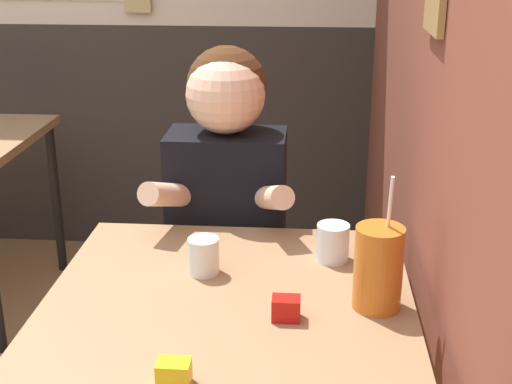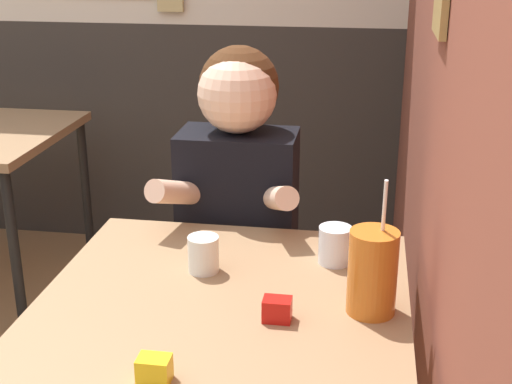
{
  "view_description": "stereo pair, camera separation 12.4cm",
  "coord_description": "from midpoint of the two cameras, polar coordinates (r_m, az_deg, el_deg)",
  "views": [
    {
      "loc": [
        1.03,
        -1.02,
        1.51
      ],
      "look_at": [
        0.91,
        0.53,
        0.94
      ],
      "focal_mm": 50.0,
      "sensor_mm": 36.0,
      "label": 1
    },
    {
      "loc": [
        1.16,
        -1.01,
        1.51
      ],
      "look_at": [
        0.91,
        0.53,
        0.94
      ],
      "focal_mm": 50.0,
      "sensor_mm": 36.0,
      "label": 2
    }
  ],
  "objects": [
    {
      "name": "cocktail_pitcher",
      "position": [
        1.54,
        7.48,
        -6.07
      ],
      "size": [
        0.1,
        0.1,
        0.31
      ],
      "color": "#C6661E",
      "rests_on": "main_table"
    },
    {
      "name": "person_seated",
      "position": [
        2.14,
        -3.95,
        -3.31
      ],
      "size": [
        0.42,
        0.42,
        1.21
      ],
      "color": "black",
      "rests_on": "ground_plane"
    },
    {
      "name": "condiment_mustard",
      "position": [
        1.33,
        -9.33,
        -14.22
      ],
      "size": [
        0.06,
        0.04,
        0.05
      ],
      "color": "yellow",
      "rests_on": "main_table"
    },
    {
      "name": "main_table",
      "position": [
        1.63,
        -4.49,
        -11.15
      ],
      "size": [
        0.82,
        0.85,
        0.74
      ],
      "color": "#93704C",
      "rests_on": "ground_plane"
    },
    {
      "name": "condiment_ketchup",
      "position": [
        1.51,
        0.05,
        -9.35
      ],
      "size": [
        0.06,
        0.04,
        0.05
      ],
      "color": "#B7140F",
      "rests_on": "main_table"
    },
    {
      "name": "glass_center",
      "position": [
        1.7,
        -6.3,
        -5.13
      ],
      "size": [
        0.07,
        0.07,
        0.09
      ],
      "color": "silver",
      "rests_on": "main_table"
    },
    {
      "name": "glass_near_pitcher",
      "position": [
        1.76,
        4.17,
        -4.08
      ],
      "size": [
        0.08,
        0.08,
        0.09
      ],
      "color": "silver",
      "rests_on": "main_table"
    }
  ]
}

